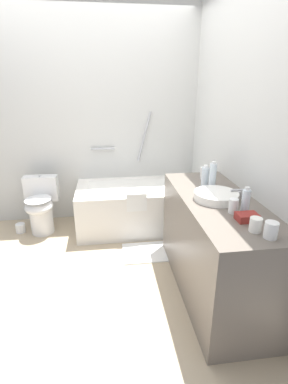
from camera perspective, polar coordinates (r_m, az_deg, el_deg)
name	(u,v)px	position (r m, az deg, el deg)	size (l,w,h in m)	color
ground_plane	(91,265)	(2.98, -10.44, -14.08)	(3.68, 3.68, 0.00)	tan
wall_back_tiled	(88,118)	(3.68, -11.06, 14.32)	(3.08, 0.10, 2.60)	silver
wall_right_mirror	(239,130)	(2.75, 18.42, 11.59)	(0.10, 2.71, 2.60)	silver
bathtub	(139,205)	(3.53, -1.08, -2.59)	(1.47, 0.78, 1.37)	white
toilet	(41,206)	(3.61, -19.86, -2.64)	(0.39, 0.46, 0.67)	white
vanity_counter	(214,246)	(2.50, 13.78, -10.36)	(0.56, 1.46, 0.84)	#6B6056
sink_basin	(216,196)	(2.29, 14.16, -0.78)	(0.34, 0.34, 0.06)	white
sink_faucet	(241,194)	(2.37, 18.69, -0.45)	(0.11, 0.15, 0.08)	#BABABF
water_bottle_0	(246,201)	(2.10, 19.58, -1.69)	(0.06, 0.06, 0.19)	silver
water_bottle_1	(213,177)	(2.48, 13.49, 3.00)	(0.06, 0.06, 0.25)	silver
water_bottle_2	(205,177)	(2.55, 12.07, 2.97)	(0.07, 0.07, 0.19)	silver
drinking_glass_0	(203,172)	(2.85, 11.73, 3.96)	(0.06, 0.06, 0.09)	white
drinking_glass_1	(256,225)	(1.88, 21.32, -6.09)	(0.07, 0.07, 0.09)	white
drinking_glass_2	(233,206)	(2.09, 17.36, -2.67)	(0.06, 0.06, 0.10)	white
drinking_glass_3	(271,230)	(1.84, 23.95, -6.94)	(0.08, 0.08, 0.10)	white
amenity_basket	(247,217)	(2.01, 19.84, -4.74)	(0.14, 0.10, 0.05)	maroon
soap_dish	(206,179)	(2.76, 12.15, 2.61)	(0.09, 0.06, 0.02)	white
bath_mat	(147,252)	(3.12, 0.70, -11.86)	(0.52, 0.39, 0.01)	white
toilet_paper_roll	(21,228)	(3.79, -23.35, -6.60)	(0.11, 0.11, 0.11)	white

